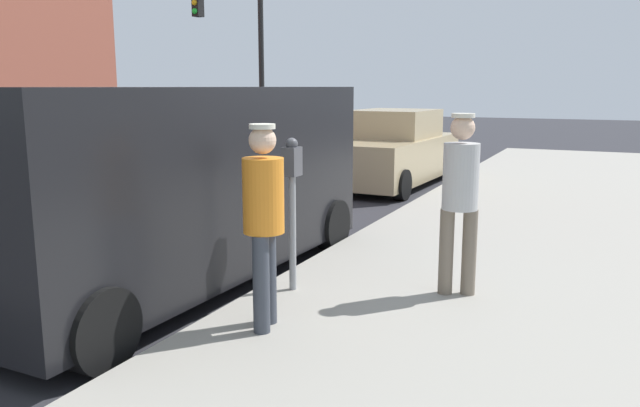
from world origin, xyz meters
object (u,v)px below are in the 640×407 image
Objects in this scene: parking_meter_near at (292,188)px; parked_van at (172,180)px; pedestrian_in_gray at (460,192)px; parked_sedan_ahead at (391,151)px; traffic_light_corner at (236,40)px; pedestrian_in_orange at (264,213)px.

parking_meter_near is 0.29× the size of parked_van.
parked_sedan_ahead is at bearing 113.26° from pedestrian_in_gray.
parking_meter_near is 0.29× the size of traffic_light_corner.
traffic_light_corner reaches higher than parking_meter_near.
parked_van is (-3.02, -0.49, -0.01)m from pedestrian_in_gray.
parking_meter_near reaches higher than parked_sedan_ahead.
parked_sedan_ahead is at bearing 101.90° from pedestrian_in_orange.
pedestrian_in_orange is at bearing -78.10° from parked_sedan_ahead.
parking_meter_near is at bearing 104.33° from pedestrian_in_orange.
traffic_light_corner is at bearing 130.86° from pedestrian_in_gray.
pedestrian_in_orange reaches higher than parked_sedan_ahead.
parked_sedan_ahead is 0.86× the size of traffic_light_corner.
pedestrian_in_orange is 14.68m from traffic_light_corner.
pedestrian_in_orange is 0.33× the size of traffic_light_corner.
parked_van is at bearing 177.59° from parking_meter_near.
traffic_light_corner is (-9.16, 10.59, 2.35)m from pedestrian_in_gray.
pedestrian_in_gray is 0.34× the size of traffic_light_corner.
parked_sedan_ahead is (-1.60, 7.81, -0.43)m from parking_meter_near.
pedestrian_in_gray is 0.33× the size of parked_van.
parking_meter_near is 1.03m from pedestrian_in_orange.
parked_van reaches higher than parked_sedan_ahead.
pedestrian_in_orange is at bearing -31.12° from parked_van.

